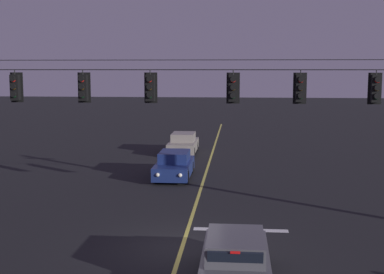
{
  "coord_description": "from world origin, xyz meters",
  "views": [
    {
      "loc": [
        1.78,
        -16.6,
        5.78
      ],
      "look_at": [
        0.0,
        3.64,
        3.15
      ],
      "focal_mm": 49.82,
      "sensor_mm": 36.0,
      "label": 1
    }
  ],
  "objects_px": {
    "car_waiting_near_lane": "(235,262)",
    "car_oncoming_trailing": "(183,144)",
    "traffic_light_far_right": "(376,89)",
    "car_oncoming_lead": "(174,165)",
    "traffic_light_centre": "(150,88)",
    "traffic_light_left_inner": "(83,88)",
    "traffic_light_right_inner": "(233,88)",
    "traffic_light_leftmost": "(15,87)",
    "traffic_light_rightmost": "(300,88)"
  },
  "relations": [
    {
      "from": "traffic_light_left_inner",
      "to": "car_oncoming_lead",
      "type": "xyz_separation_m",
      "value": [
        2.34,
        8.46,
        -4.42
      ]
    },
    {
      "from": "car_waiting_near_lane",
      "to": "traffic_light_leftmost",
      "type": "bearing_deg",
      "value": 146.37
    },
    {
      "from": "traffic_light_leftmost",
      "to": "car_oncoming_trailing",
      "type": "distance_m",
      "value": 17.76
    },
    {
      "from": "traffic_light_rightmost",
      "to": "car_oncoming_trailing",
      "type": "xyz_separation_m",
      "value": [
        -5.93,
        16.59,
        -4.42
      ]
    },
    {
      "from": "traffic_light_rightmost",
      "to": "traffic_light_far_right",
      "type": "xyz_separation_m",
      "value": [
        2.62,
        0.0,
        0.0
      ]
    },
    {
      "from": "traffic_light_leftmost",
      "to": "traffic_light_far_right",
      "type": "height_order",
      "value": "same"
    },
    {
      "from": "car_oncoming_lead",
      "to": "traffic_light_left_inner",
      "type": "bearing_deg",
      "value": -105.45
    },
    {
      "from": "traffic_light_centre",
      "to": "car_oncoming_trailing",
      "type": "xyz_separation_m",
      "value": [
        -0.53,
        16.59,
        -4.42
      ]
    },
    {
      "from": "car_waiting_near_lane",
      "to": "car_oncoming_trailing",
      "type": "xyz_separation_m",
      "value": [
        -3.71,
        22.09,
        -0.0
      ]
    },
    {
      "from": "traffic_light_leftmost",
      "to": "car_oncoming_trailing",
      "type": "relative_size",
      "value": 0.28
    },
    {
      "from": "traffic_light_left_inner",
      "to": "car_oncoming_lead",
      "type": "height_order",
      "value": "traffic_light_left_inner"
    },
    {
      "from": "traffic_light_rightmost",
      "to": "car_oncoming_trailing",
      "type": "distance_m",
      "value": 18.17
    },
    {
      "from": "traffic_light_centre",
      "to": "car_oncoming_trailing",
      "type": "bearing_deg",
      "value": 91.84
    },
    {
      "from": "car_waiting_near_lane",
      "to": "car_oncoming_lead",
      "type": "bearing_deg",
      "value": 103.47
    },
    {
      "from": "traffic_light_far_right",
      "to": "car_waiting_near_lane",
      "type": "xyz_separation_m",
      "value": [
        -4.83,
        -5.5,
        -4.42
      ]
    },
    {
      "from": "traffic_light_left_inner",
      "to": "car_waiting_near_lane",
      "type": "distance_m",
      "value": 9.06
    },
    {
      "from": "traffic_light_left_inner",
      "to": "car_waiting_near_lane",
      "type": "relative_size",
      "value": 0.28
    },
    {
      "from": "traffic_light_leftmost",
      "to": "car_oncoming_lead",
      "type": "bearing_deg",
      "value": 59.79
    },
    {
      "from": "traffic_light_right_inner",
      "to": "car_oncoming_trailing",
      "type": "relative_size",
      "value": 0.28
    },
    {
      "from": "car_waiting_near_lane",
      "to": "traffic_light_right_inner",
      "type": "bearing_deg",
      "value": 91.73
    },
    {
      "from": "traffic_light_right_inner",
      "to": "traffic_light_rightmost",
      "type": "distance_m",
      "value": 2.38
    },
    {
      "from": "traffic_light_leftmost",
      "to": "traffic_light_far_right",
      "type": "relative_size",
      "value": 1.0
    },
    {
      "from": "traffic_light_leftmost",
      "to": "car_oncoming_trailing",
      "type": "bearing_deg",
      "value": 74.65
    },
    {
      "from": "traffic_light_far_right",
      "to": "car_oncoming_lead",
      "type": "xyz_separation_m",
      "value": [
        -8.18,
        8.46,
        -4.42
      ]
    },
    {
      "from": "traffic_light_left_inner",
      "to": "car_waiting_near_lane",
      "type": "xyz_separation_m",
      "value": [
        5.68,
        -5.5,
        -4.42
      ]
    },
    {
      "from": "traffic_light_centre",
      "to": "traffic_light_left_inner",
      "type": "bearing_deg",
      "value": 180.0
    },
    {
      "from": "traffic_light_centre",
      "to": "car_oncoming_lead",
      "type": "relative_size",
      "value": 0.28
    },
    {
      "from": "traffic_light_right_inner",
      "to": "traffic_light_far_right",
      "type": "bearing_deg",
      "value": 0.0
    },
    {
      "from": "car_oncoming_lead",
      "to": "traffic_light_right_inner",
      "type": "bearing_deg",
      "value": -69.42
    },
    {
      "from": "traffic_light_leftmost",
      "to": "traffic_light_left_inner",
      "type": "relative_size",
      "value": 1.0
    },
    {
      "from": "traffic_light_far_right",
      "to": "traffic_light_right_inner",
      "type": "bearing_deg",
      "value": 180.0
    },
    {
      "from": "traffic_light_far_right",
      "to": "car_oncoming_lead",
      "type": "relative_size",
      "value": 0.28
    },
    {
      "from": "traffic_light_rightmost",
      "to": "car_waiting_near_lane",
      "type": "distance_m",
      "value": 7.4
    },
    {
      "from": "traffic_light_right_inner",
      "to": "traffic_light_rightmost",
      "type": "bearing_deg",
      "value": 0.0
    },
    {
      "from": "traffic_light_far_right",
      "to": "car_oncoming_lead",
      "type": "height_order",
      "value": "traffic_light_far_right"
    },
    {
      "from": "traffic_light_centre",
      "to": "car_waiting_near_lane",
      "type": "height_order",
      "value": "traffic_light_centre"
    },
    {
      "from": "traffic_light_left_inner",
      "to": "traffic_light_right_inner",
      "type": "xyz_separation_m",
      "value": [
        5.51,
        0.0,
        0.0
      ]
    },
    {
      "from": "traffic_light_right_inner",
      "to": "car_oncoming_lead",
      "type": "xyz_separation_m",
      "value": [
        -3.18,
        8.46,
        -4.42
      ]
    },
    {
      "from": "car_waiting_near_lane",
      "to": "traffic_light_far_right",
      "type": "bearing_deg",
      "value": 48.68
    },
    {
      "from": "car_waiting_near_lane",
      "to": "car_oncoming_trailing",
      "type": "relative_size",
      "value": 0.98
    },
    {
      "from": "traffic_light_far_right",
      "to": "traffic_light_leftmost",
      "type": "bearing_deg",
      "value": 180.0
    },
    {
      "from": "traffic_light_left_inner",
      "to": "car_oncoming_lead",
      "type": "distance_m",
      "value": 9.82
    },
    {
      "from": "traffic_light_centre",
      "to": "traffic_light_far_right",
      "type": "xyz_separation_m",
      "value": [
        8.01,
        0.0,
        0.0
      ]
    },
    {
      "from": "traffic_light_right_inner",
      "to": "traffic_light_left_inner",
      "type": "bearing_deg",
      "value": 180.0
    },
    {
      "from": "car_oncoming_lead",
      "to": "car_oncoming_trailing",
      "type": "xyz_separation_m",
      "value": [
        -0.37,
        8.13,
        0.0
      ]
    },
    {
      "from": "traffic_light_right_inner",
      "to": "car_waiting_near_lane",
      "type": "height_order",
      "value": "traffic_light_right_inner"
    },
    {
      "from": "traffic_light_leftmost",
      "to": "car_oncoming_lead",
      "type": "xyz_separation_m",
      "value": [
        4.92,
        8.46,
        -4.42
      ]
    },
    {
      "from": "car_waiting_near_lane",
      "to": "traffic_light_centre",
      "type": "bearing_deg",
      "value": 120.03
    },
    {
      "from": "traffic_light_left_inner",
      "to": "traffic_light_far_right",
      "type": "xyz_separation_m",
      "value": [
        10.51,
        0.0,
        0.0
      ]
    },
    {
      "from": "car_oncoming_lead",
      "to": "car_oncoming_trailing",
      "type": "bearing_deg",
      "value": 92.6
    }
  ]
}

